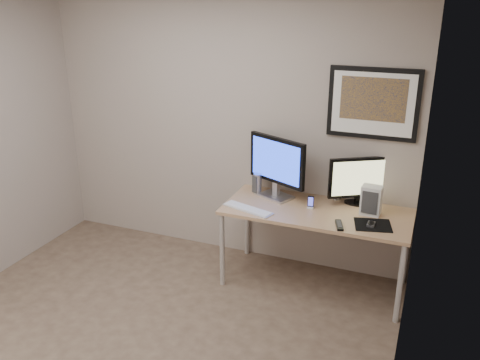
% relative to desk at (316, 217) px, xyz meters
% --- Properties ---
extents(floor, '(3.60, 3.60, 0.00)m').
position_rel_desk_xyz_m(floor, '(-1.00, -1.35, -0.66)').
color(floor, '#49392E').
rests_on(floor, ground).
extents(room, '(3.60, 3.60, 3.60)m').
position_rel_desk_xyz_m(room, '(-1.00, -0.90, 0.98)').
color(room, white).
rests_on(room, ground).
extents(desk, '(1.60, 0.70, 0.73)m').
position_rel_desk_xyz_m(desk, '(0.00, 0.00, 0.00)').
color(desk, '#99724A').
rests_on(desk, floor).
extents(framed_art, '(0.75, 0.04, 0.60)m').
position_rel_desk_xyz_m(framed_art, '(0.35, 0.33, 0.96)').
color(framed_art, black).
rests_on(framed_art, room).
extents(monitor_large, '(0.58, 0.30, 0.57)m').
position_rel_desk_xyz_m(monitor_large, '(-0.42, 0.15, 0.38)').
color(monitor_large, '#B2B2B7').
rests_on(monitor_large, desk).
extents(monitor_tv, '(0.49, 0.31, 0.43)m').
position_rel_desk_xyz_m(monitor_tv, '(0.30, 0.26, 0.30)').
color(monitor_tv, black).
rests_on(monitor_tv, desk).
extents(speaker_left, '(0.10, 0.10, 0.19)m').
position_rel_desk_xyz_m(speaker_left, '(-0.61, 0.18, 0.16)').
color(speaker_left, '#B2B2B7').
rests_on(speaker_left, desk).
extents(speaker_right, '(0.09, 0.09, 0.16)m').
position_rel_desk_xyz_m(speaker_right, '(0.11, 0.31, 0.15)').
color(speaker_right, '#B2B2B7').
rests_on(speaker_right, desk).
extents(phone_dock, '(0.06, 0.06, 0.11)m').
position_rel_desk_xyz_m(phone_dock, '(-0.06, 0.02, 0.12)').
color(phone_dock, black).
rests_on(phone_dock, desk).
extents(keyboard, '(0.49, 0.26, 0.02)m').
position_rel_desk_xyz_m(keyboard, '(-0.56, -0.21, 0.07)').
color(keyboard, silver).
rests_on(keyboard, desk).
extents(mousepad, '(0.34, 0.32, 0.00)m').
position_rel_desk_xyz_m(mousepad, '(0.49, -0.13, 0.07)').
color(mousepad, black).
rests_on(mousepad, desk).
extents(mouse, '(0.06, 0.10, 0.03)m').
position_rel_desk_xyz_m(mouse, '(0.48, -0.14, 0.09)').
color(mouse, black).
rests_on(mouse, mousepad).
extents(remote, '(0.10, 0.19, 0.02)m').
position_rel_desk_xyz_m(remote, '(0.24, -0.25, 0.08)').
color(remote, black).
rests_on(remote, desk).
extents(fan_unit, '(0.17, 0.13, 0.25)m').
position_rel_desk_xyz_m(fan_unit, '(0.44, 0.09, 0.19)').
color(fan_unit, silver).
rests_on(fan_unit, desk).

